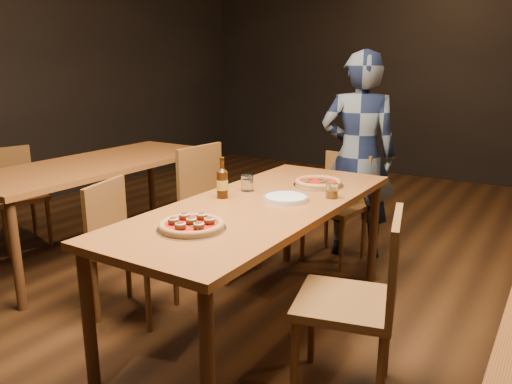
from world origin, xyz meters
The scene contains 15 objects.
ground centered at (0.00, 0.00, 0.00)m, with size 9.00×9.00×0.00m, color black.
table_main centered at (0.00, 0.00, 0.68)m, with size 0.80×2.00×0.75m.
table_left centered at (-1.70, 0.30, 0.68)m, with size 0.80×2.00×0.75m.
chair_main_nw centered at (-0.71, -0.28, 0.43)m, with size 0.40×0.40×0.86m, color brown, non-canonical shape.
chair_main_sw centered at (-0.65, 0.52, 0.48)m, with size 0.45×0.45×0.96m, color brown, non-canonical shape.
chair_main_e centered at (0.64, -0.32, 0.46)m, with size 0.43×0.43×0.92m, color brown, non-canonical shape.
chair_end centered at (-0.05, 1.16, 0.43)m, with size 0.40×0.40×0.86m, color brown, non-canonical shape.
chair_nbr_left centered at (-2.39, 0.04, 0.43)m, with size 0.40×0.40×0.85m, color brown, non-canonical shape.
pizza_meatball centered at (-0.03, -0.57, 0.77)m, with size 0.32×0.32×0.06m.
pizza_margherita centered at (0.10, 0.52, 0.77)m, with size 0.31×0.31×0.04m.
plate_stack centered at (0.10, 0.11, 0.76)m, with size 0.25×0.25×0.02m, color white.
beer_bottle centered at (-0.24, -0.04, 0.83)m, with size 0.06×0.06×0.23m.
water_glass centered at (-0.20, 0.18, 0.80)m, with size 0.08×0.08×0.09m, color white.
amber_glass centered at (0.29, 0.29, 0.79)m, with size 0.07×0.07×0.09m, color #935F10.
diner centered at (0.04, 1.37, 0.80)m, with size 0.58×0.38×1.60m, color black.
Camera 1 is at (1.40, -2.26, 1.50)m, focal length 35.00 mm.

